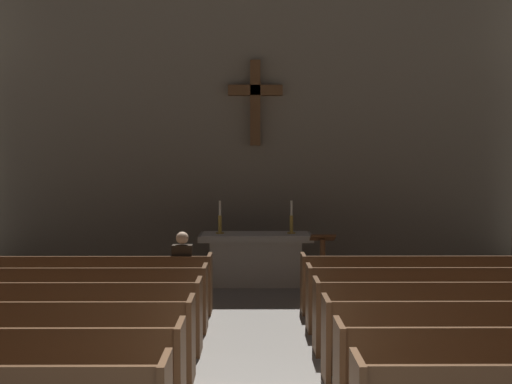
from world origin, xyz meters
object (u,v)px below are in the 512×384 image
(pew_left_row_6, at_px, (93,284))
(pew_right_row_3, at_px, (495,339))
(pew_left_row_4, at_px, (51,317))
(lectern, at_px, (322,267))
(pew_left_row_3, at_px, (21,340))
(candlestick_left, at_px, (220,223))
(candlestick_right, at_px, (291,223))
(pew_right_row_6, at_px, (420,283))
(pew_left_row_5, at_px, (74,298))
(altar, at_px, (256,258))
(pew_right_row_5, at_px, (439,298))
(pew_right_row_4, at_px, (463,316))
(lone_worshipper, at_px, (183,270))

(pew_left_row_6, bearing_deg, pew_right_row_3, -31.08)
(pew_left_row_4, xyz_separation_m, lectern, (3.81, 3.21, 0.07))
(pew_left_row_3, bearing_deg, pew_left_row_4, 90.00)
(pew_right_row_3, distance_m, candlestick_left, 6.44)
(candlestick_left, xyz_separation_m, candlestick_right, (1.40, 0.00, 0.00))
(pew_left_row_6, bearing_deg, pew_right_row_6, 0.00)
(pew_right_row_3, bearing_deg, pew_left_row_6, 148.92)
(pew_left_row_5, xyz_separation_m, altar, (2.63, 3.36, 0.06))
(pew_right_row_5, bearing_deg, pew_right_row_6, 90.00)
(pew_right_row_4, distance_m, lectern, 3.52)
(pew_left_row_6, xyz_separation_m, candlestick_right, (3.33, 2.30, 0.74))
(pew_left_row_6, bearing_deg, candlestick_left, 50.10)
(pew_right_row_6, xyz_separation_m, lone_worshipper, (-3.81, 0.04, 0.22))
(pew_right_row_3, bearing_deg, lone_worshipper, 139.92)
(pew_left_row_4, height_order, pew_right_row_5, same)
(pew_right_row_4, distance_m, pew_right_row_5, 1.06)
(pew_left_row_3, xyz_separation_m, candlestick_left, (1.93, 5.47, 0.74))
(pew_right_row_3, relative_size, pew_right_row_4, 1.00)
(pew_left_row_4, xyz_separation_m, pew_left_row_6, (0.00, 2.11, 0.00))
(pew_right_row_5, distance_m, candlestick_right, 3.94)
(pew_right_row_4, distance_m, altar, 5.14)
(pew_right_row_4, xyz_separation_m, pew_right_row_5, (0.00, 1.06, 0.00))
(lone_worshipper, bearing_deg, altar, 62.44)
(pew_left_row_4, xyz_separation_m, candlestick_right, (3.33, 4.41, 0.74))
(candlestick_left, bearing_deg, pew_left_row_6, -129.90)
(pew_right_row_3, bearing_deg, pew_right_row_6, 90.00)
(candlestick_right, bearing_deg, candlestick_left, 180.00)
(pew_right_row_4, relative_size, candlestick_right, 5.89)
(pew_left_row_4, height_order, lone_worshipper, lone_worshipper)
(pew_left_row_4, height_order, candlestick_left, candlestick_left)
(pew_left_row_5, height_order, candlestick_left, candlestick_left)
(altar, bearing_deg, pew_left_row_5, -128.02)
(pew_left_row_5, xyz_separation_m, candlestick_left, (1.93, 3.36, 0.74))
(pew_left_row_6, distance_m, altar, 3.49)
(pew_left_row_6, xyz_separation_m, lone_worshipper, (1.44, 0.04, 0.22))
(pew_left_row_3, bearing_deg, lone_worshipper, 65.74)
(candlestick_right, relative_size, lone_worshipper, 0.49)
(pew_right_row_5, bearing_deg, altar, 128.02)
(pew_left_row_3, distance_m, candlestick_right, 6.44)
(pew_left_row_4, xyz_separation_m, pew_right_row_4, (5.25, 0.00, 0.00))
(pew_right_row_5, xyz_separation_m, altar, (-2.63, 3.36, 0.06))
(altar, height_order, lone_worshipper, lone_worshipper)
(pew_left_row_4, distance_m, pew_right_row_4, 5.25)
(pew_left_row_3, xyz_separation_m, candlestick_right, (3.33, 5.47, 0.74))
(pew_left_row_3, xyz_separation_m, pew_right_row_6, (5.25, 3.17, 0.00))
(pew_left_row_3, bearing_deg, altar, 64.35)
(candlestick_right, bearing_deg, pew_right_row_5, -60.17)
(pew_left_row_3, height_order, pew_right_row_4, same)
(pew_left_row_6, bearing_deg, lone_worshipper, 1.54)
(candlestick_right, bearing_deg, pew_left_row_6, -145.30)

